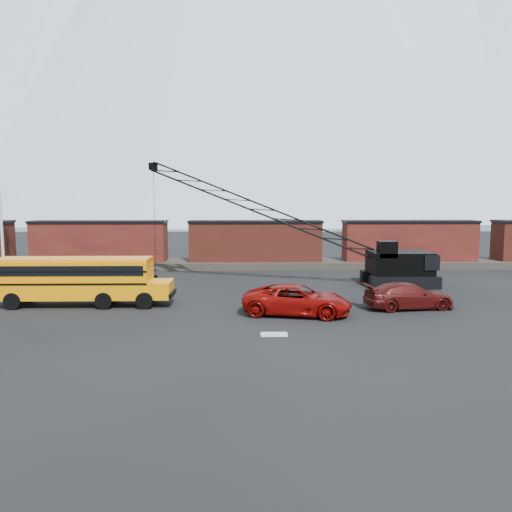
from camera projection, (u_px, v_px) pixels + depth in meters
The scene contains 12 objects.
ground at pixel (262, 317), 30.00m from camera, with size 160.00×160.00×0.00m, color black.
mountain_ridge at pixel (258, 57), 300.55m from camera, with size 800.00×340.00×240.00m.
gravel_berm at pixel (255, 264), 51.82m from camera, with size 120.00×5.00×0.70m, color #423D36.
boxcar_west_near at pixel (100, 241), 51.23m from camera, with size 13.70×3.10×4.17m.
boxcar_mid at pixel (255, 241), 51.54m from camera, with size 13.70×3.10×4.17m.
boxcar_east_near at pixel (409, 240), 51.85m from camera, with size 13.70×3.10×4.17m.
utility_pole at pixel (2, 230), 46.95m from camera, with size 1.40×0.24×8.00m.
snow_patch at pixel (274, 334), 26.04m from camera, with size 1.40×0.90×0.02m, color silver.
school_bus at pixel (80, 279), 32.94m from camera, with size 11.65×2.65×3.19m.
red_pickup at pixel (297, 300), 30.46m from camera, with size 3.04×6.59×1.83m, color #8D0906.
maroon_suv at pixel (408, 296), 32.17m from camera, with size 2.34×5.76×1.67m, color #4B0E0D.
crawler_crane at pixel (277, 216), 41.05m from camera, with size 23.48×4.51×10.25m.
Camera 1 is at (-0.94, -29.38, 7.03)m, focal length 35.00 mm.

